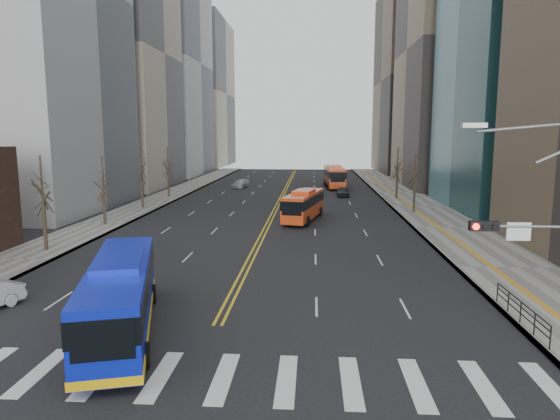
# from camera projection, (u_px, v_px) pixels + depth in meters

# --- Properties ---
(ground) EXTENTS (220.00, 220.00, 0.00)m
(ground) POSITION_uv_depth(u_px,v_px,m) (192.00, 377.00, 18.63)
(ground) COLOR black
(sidewalk_right) EXTENTS (7.00, 130.00, 0.15)m
(sidewalk_right) POSITION_uv_depth(u_px,v_px,m) (418.00, 206.00, 61.87)
(sidewalk_right) COLOR slate
(sidewalk_right) RESTS_ON ground
(sidewalk_left) EXTENTS (5.00, 130.00, 0.15)m
(sidewalk_left) POSITION_uv_depth(u_px,v_px,m) (150.00, 204.00, 64.08)
(sidewalk_left) COLOR slate
(sidewalk_left) RESTS_ON ground
(crosswalk) EXTENTS (26.70, 4.00, 0.01)m
(crosswalk) POSITION_uv_depth(u_px,v_px,m) (192.00, 377.00, 18.63)
(crosswalk) COLOR silver
(crosswalk) RESTS_ON ground
(centerline) EXTENTS (0.55, 100.00, 0.01)m
(centerline) POSITION_uv_depth(u_px,v_px,m) (282.00, 196.00, 72.88)
(centerline) COLOR gold
(centerline) RESTS_ON ground
(office_towers) EXTENTS (83.00, 134.00, 58.00)m
(office_towers) POSITION_uv_depth(u_px,v_px,m) (288.00, 43.00, 82.56)
(office_towers) COLOR #9A9A9C
(office_towers) RESTS_ON ground
(signal_mast) EXTENTS (5.37, 0.37, 9.39)m
(signal_mast) POSITION_uv_depth(u_px,v_px,m) (557.00, 243.00, 18.97)
(signal_mast) COLOR slate
(signal_mast) RESTS_ON ground
(pedestrian_railing) EXTENTS (0.06, 6.06, 1.02)m
(pedestrian_railing) POSITION_uv_depth(u_px,v_px,m) (521.00, 309.00, 23.50)
(pedestrian_railing) COLOR black
(pedestrian_railing) RESTS_ON sidewalk_right
(street_trees) EXTENTS (35.20, 47.20, 7.60)m
(street_trees) POSITION_uv_depth(u_px,v_px,m) (202.00, 173.00, 52.44)
(street_trees) COLOR #2B231A
(street_trees) RESTS_ON ground
(blue_bus) EXTENTS (5.75, 12.23, 3.49)m
(blue_bus) POSITION_uv_depth(u_px,v_px,m) (120.00, 293.00, 22.58)
(blue_bus) COLOR #0D1EC6
(blue_bus) RESTS_ON ground
(red_bus_near) EXTENTS (4.38, 10.26, 3.20)m
(red_bus_near) POSITION_uv_depth(u_px,v_px,m) (304.00, 203.00, 52.01)
(red_bus_near) COLOR #D34116
(red_bus_near) RESTS_ON ground
(red_bus_far) EXTENTS (3.41, 11.89, 3.72)m
(red_bus_far) POSITION_uv_depth(u_px,v_px,m) (334.00, 175.00, 84.04)
(red_bus_far) COLOR #D34116
(red_bus_far) RESTS_ON ground
(car_dark_mid) EXTENTS (1.77, 4.22, 1.43)m
(car_dark_mid) POSITION_uv_depth(u_px,v_px,m) (343.00, 191.00, 72.08)
(car_dark_mid) COLOR black
(car_dark_mid) RESTS_ON ground
(car_silver) EXTENTS (2.91, 4.92, 1.34)m
(car_silver) POSITION_uv_depth(u_px,v_px,m) (241.00, 184.00, 83.71)
(car_silver) COLOR #A0A1A6
(car_silver) RESTS_ON ground
(car_dark_far) EXTENTS (3.00, 4.89, 1.27)m
(car_dark_far) POSITION_uv_depth(u_px,v_px,m) (334.00, 185.00, 82.34)
(car_dark_far) COLOR black
(car_dark_far) RESTS_ON ground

